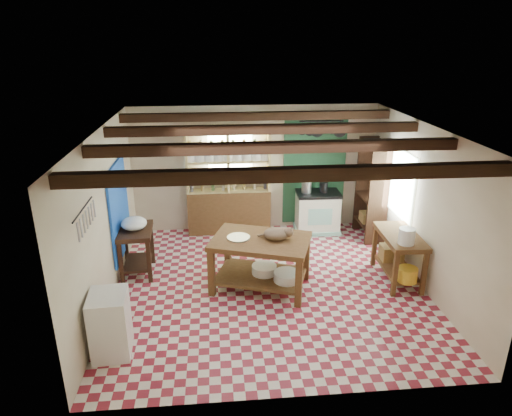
{
  "coord_description": "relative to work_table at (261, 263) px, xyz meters",
  "views": [
    {
      "loc": [
        -0.83,
        -6.56,
        3.88
      ],
      "look_at": [
        -0.18,
        0.3,
        1.27
      ],
      "focal_mm": 32.0,
      "sensor_mm": 36.0,
      "label": 1
    }
  ],
  "objects": [
    {
      "name": "basin_small",
      "position": [
        0.39,
        -0.24,
        -0.13
      ],
      "size": [
        0.53,
        0.53,
        0.15
      ],
      "primitive_type": "cylinder",
      "rotation": [
        0.0,
        0.0,
        -0.33
      ],
      "color": "white",
      "rests_on": "work_table"
    },
    {
      "name": "wall_front",
      "position": [
        0.13,
        -2.48,
        0.87
      ],
      "size": [
        5.0,
        0.04,
        2.6
      ],
      "primitive_type": "cube",
      "color": "beige",
      "rests_on": "floor"
    },
    {
      "name": "window_back",
      "position": [
        -0.37,
        2.5,
        1.27
      ],
      "size": [
        0.9,
        0.02,
        0.8
      ],
      "primitive_type": "cube",
      "color": "silver",
      "rests_on": "wall_back"
    },
    {
      "name": "tall_rack",
      "position": [
        2.41,
        1.82,
        0.57
      ],
      "size": [
        0.4,
        0.86,
        2.0
      ],
      "primitive_type": "cube",
      "color": "#382013",
      "rests_on": "floor"
    },
    {
      "name": "right_counter",
      "position": [
        2.31,
        0.03,
        -0.02
      ],
      "size": [
        0.61,
        1.17,
        0.83
      ],
      "primitive_type": "cube",
      "rotation": [
        0.0,
        0.0,
        -0.03
      ],
      "color": "brown",
      "rests_on": "floor"
    },
    {
      "name": "kettle_left",
      "position": [
        1.17,
        2.17,
        0.55
      ],
      "size": [
        0.21,
        0.21,
        0.24
      ],
      "primitive_type": "cylinder",
      "rotation": [
        0.0,
        0.0,
        -0.03
      ],
      "color": "#ABAAB2",
      "rests_on": "stove"
    },
    {
      "name": "cat",
      "position": [
        0.25,
        -0.03,
        0.53
      ],
      "size": [
        0.47,
        0.39,
        0.19
      ],
      "primitive_type": "ellipsoid",
      "rotation": [
        0.0,
        0.0,
        -0.16
      ],
      "color": "#84664C",
      "rests_on": "work_table"
    },
    {
      "name": "shelving_unit",
      "position": [
        -0.42,
        2.33,
        0.67
      ],
      "size": [
        1.7,
        0.34,
        2.2
      ],
      "primitive_type": "cube",
      "color": "#DBC67E",
      "rests_on": "floor"
    },
    {
      "name": "wall_right",
      "position": [
        2.63,
        0.02,
        0.87
      ],
      "size": [
        0.04,
        5.0,
        2.6
      ],
      "primitive_type": "cube",
      "color": "beige",
      "rests_on": "floor"
    },
    {
      "name": "kettle_right",
      "position": [
        1.52,
        2.16,
        0.54
      ],
      "size": [
        0.18,
        0.18,
        0.21
      ],
      "primitive_type": "cylinder",
      "rotation": [
        0.0,
        0.0,
        -0.03
      ],
      "color": "black",
      "rests_on": "stove"
    },
    {
      "name": "wicker_basket",
      "position": [
        2.32,
        0.33,
        -0.08
      ],
      "size": [
        0.38,
        0.31,
        0.26
      ],
      "primitive_type": "cube",
      "rotation": [
        0.0,
        0.0,
        -0.03
      ],
      "color": "olive",
      "rests_on": "right_counter"
    },
    {
      "name": "work_table",
      "position": [
        0.0,
        0.0,
        0.0
      ],
      "size": [
        1.76,
        1.45,
        0.86
      ],
      "primitive_type": "cube",
      "rotation": [
        0.0,
        0.0,
        -0.33
      ],
      "color": "brown",
      "rests_on": "floor"
    },
    {
      "name": "pot_rack",
      "position": [
        1.38,
        2.07,
        1.75
      ],
      "size": [
        0.86,
        0.12,
        0.36
      ],
      "primitive_type": "cube",
      "color": "black",
      "rests_on": "ceiling"
    },
    {
      "name": "steel_tray",
      "position": [
        -0.35,
        0.07,
        0.44
      ],
      "size": [
        0.47,
        0.47,
        0.02
      ],
      "primitive_type": "cylinder",
      "rotation": [
        0.0,
        0.0,
        -0.33
      ],
      "color": "#ABAAB2",
      "rests_on": "work_table"
    },
    {
      "name": "floor",
      "position": [
        0.13,
        0.02,
        -0.44
      ],
      "size": [
        5.0,
        5.0,
        0.02
      ],
      "primitive_type": "cube",
      "color": "maroon",
      "rests_on": "ground"
    },
    {
      "name": "window_right",
      "position": [
        2.61,
        1.02,
        0.97
      ],
      "size": [
        0.02,
        1.3,
        1.2
      ],
      "primitive_type": "cube",
      "color": "silver",
      "rests_on": "wall_right"
    },
    {
      "name": "ceiling",
      "position": [
        0.13,
        0.02,
        2.17
      ],
      "size": [
        5.0,
        5.0,
        0.02
      ],
      "primitive_type": "cube",
      "color": "#49494E",
      "rests_on": "wall_back"
    },
    {
      "name": "green_wall_patch",
      "position": [
        1.38,
        2.49,
        0.82
      ],
      "size": [
        1.3,
        0.04,
        2.3
      ],
      "primitive_type": "cube",
      "color": "#1E4D2F",
      "rests_on": "wall_back"
    },
    {
      "name": "stove",
      "position": [
        1.42,
        2.17,
        0.0
      ],
      "size": [
        0.9,
        0.63,
        0.87
      ],
      "primitive_type": "cube",
      "rotation": [
        0.0,
        0.0,
        -0.03
      ],
      "color": "white",
      "rests_on": "floor"
    },
    {
      "name": "yellow_tub",
      "position": [
        2.3,
        -0.42,
        -0.1
      ],
      "size": [
        0.32,
        0.32,
        0.23
      ],
      "primitive_type": "cylinder",
      "rotation": [
        0.0,
        0.0,
        -0.03
      ],
      "color": "gold",
      "rests_on": "right_counter"
    },
    {
      "name": "basin_large",
      "position": [
        0.06,
        0.03,
        -0.13
      ],
      "size": [
        0.52,
        0.52,
        0.14
      ],
      "primitive_type": "cylinder",
      "rotation": [
        0.0,
        0.0,
        -0.33
      ],
      "color": "white",
      "rests_on": "work_table"
    },
    {
      "name": "white_bucket",
      "position": [
        2.25,
        -0.32,
        0.53
      ],
      "size": [
        0.26,
        0.26,
        0.25
      ],
      "primitive_type": "cylinder",
      "rotation": [
        0.0,
        0.0,
        -0.03
      ],
      "color": "white",
      "rests_on": "right_counter"
    },
    {
      "name": "utensil_rail",
      "position": [
        -2.31,
        -1.18,
        1.35
      ],
      "size": [
        0.06,
        0.9,
        0.28
      ],
      "primitive_type": "cube",
      "color": "black",
      "rests_on": "wall_left"
    },
    {
      "name": "wall_back",
      "position": [
        0.13,
        2.52,
        0.87
      ],
      "size": [
        5.0,
        0.04,
        2.6
      ],
      "primitive_type": "cube",
      "color": "beige",
      "rests_on": "floor"
    },
    {
      "name": "enamel_bowl",
      "position": [
        -2.07,
        0.67,
        0.5
      ],
      "size": [
        0.45,
        0.45,
        0.21
      ],
      "primitive_type": "ellipsoid",
      "rotation": [
        0.0,
        0.0,
        0.05
      ],
      "color": "white",
      "rests_on": "prep_table"
    },
    {
      "name": "prep_table",
      "position": [
        -2.07,
        0.67,
        -0.02
      ],
      "size": [
        0.6,
        0.84,
        0.83
      ],
      "primitive_type": "cube",
      "rotation": [
        0.0,
        0.0,
        0.05
      ],
      "color": "#382013",
      "rests_on": "floor"
    },
    {
      "name": "white_cabinet",
      "position": [
        -2.09,
        -1.46,
        -0.01
      ],
      "size": [
        0.51,
        0.6,
        0.85
      ],
      "primitive_type": "cube",
      "rotation": [
        0.0,
        0.0,
        0.07
      ],
      "color": "white",
      "rests_on": "floor"
    },
    {
      "name": "wall_left",
      "position": [
        -2.37,
        0.02,
        0.87
      ],
      "size": [
        0.04,
        5.0,
        2.6
      ],
      "primitive_type": "cube",
      "color": "beige",
      "rests_on": "floor"
    },
    {
      "name": "ceiling_beams",
      "position": [
        0.13,
        0.02,
        2.05
      ],
      "size": [
        5.0,
        3.8,
        0.15
      ],
      "primitive_type": "cube",
      "color": "#382013",
      "rests_on": "ceiling"
    },
    {
      "name": "blue_wall_patch",
      "position": [
        -2.34,
        0.92,
        0.67
      ],
      "size": [
        0.04,
        1.4,
        1.6
      ],
      "primitive_type": "cube",
      "color": "blue",
      "rests_on": "wall_left"
    }
  ]
}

